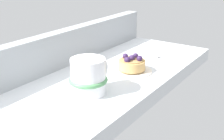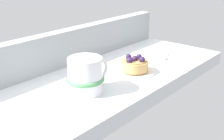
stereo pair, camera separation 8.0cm
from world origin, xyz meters
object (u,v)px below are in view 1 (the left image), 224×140
at_px(raspberry_tart, 132,64).
at_px(coffee_mug, 89,77).
at_px(dessert_fork, 159,55).
at_px(dessert_plate, 132,70).

bearing_deg(raspberry_tart, coffee_mug, 176.25).
height_order(raspberry_tart, coffee_mug, coffee_mug).
bearing_deg(dessert_fork, raspberry_tart, 179.46).
xyz_separation_m(dessert_plate, coffee_mug, (-0.19, 0.01, 0.04)).
height_order(dessert_plate, raspberry_tart, raspberry_tart).
height_order(raspberry_tart, dessert_fork, raspberry_tart).
xyz_separation_m(raspberry_tart, coffee_mug, (-0.19, 0.01, 0.02)).
bearing_deg(dessert_fork, dessert_plate, 179.46).
bearing_deg(coffee_mug, raspberry_tart, -3.75).
relative_size(dessert_plate, coffee_mug, 0.93).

